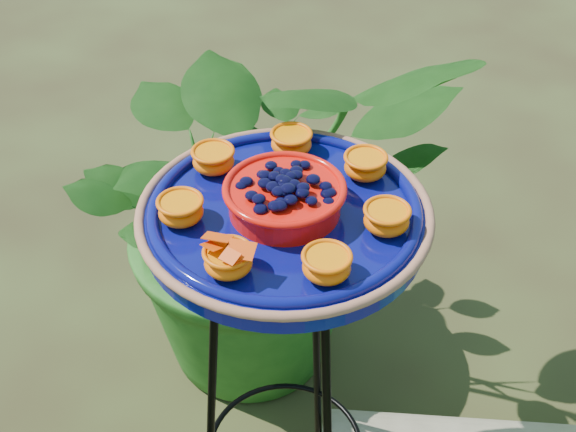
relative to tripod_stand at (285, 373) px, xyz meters
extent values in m
torus|color=black|center=(0.00, 0.00, 0.33)|extent=(0.29, 0.29, 0.02)
cylinder|color=black|center=(-0.03, 0.14, -0.10)|extent=(0.03, 0.09, 0.86)
cylinder|color=black|center=(-0.11, -0.09, -0.10)|extent=(0.07, 0.07, 0.86)
cylinder|color=#080B5F|center=(0.00, 0.00, 0.36)|extent=(0.51, 0.51, 0.04)
torus|color=#A96B4C|center=(0.00, 0.00, 0.38)|extent=(0.46, 0.46, 0.02)
torus|color=#080B5F|center=(0.00, 0.00, 0.38)|extent=(0.42, 0.42, 0.02)
cylinder|color=red|center=(0.00, 0.00, 0.40)|extent=(0.20, 0.20, 0.04)
torus|color=red|center=(0.00, 0.00, 0.43)|extent=(0.19, 0.19, 0.01)
ellipsoid|color=black|center=(0.00, 0.00, 0.43)|extent=(0.15, 0.15, 0.03)
ellipsoid|color=#EE4F02|center=(0.15, 0.06, 0.40)|extent=(0.07, 0.07, 0.03)
cylinder|color=orange|center=(0.15, 0.06, 0.42)|extent=(0.06, 0.06, 0.01)
ellipsoid|color=#EE4F02|center=(0.05, 0.15, 0.40)|extent=(0.07, 0.07, 0.03)
cylinder|color=orange|center=(0.05, 0.15, 0.42)|extent=(0.06, 0.06, 0.01)
ellipsoid|color=#EE4F02|center=(-0.09, 0.13, 0.40)|extent=(0.07, 0.07, 0.03)
cylinder|color=orange|center=(-0.09, 0.13, 0.42)|extent=(0.06, 0.06, 0.01)
ellipsoid|color=#EE4F02|center=(-0.16, 0.01, 0.40)|extent=(0.07, 0.07, 0.03)
cylinder|color=orange|center=(-0.16, 0.01, 0.42)|extent=(0.06, 0.06, 0.01)
ellipsoid|color=#EE4F02|center=(-0.11, -0.11, 0.40)|extent=(0.07, 0.07, 0.03)
cylinder|color=orange|center=(-0.11, -0.11, 0.42)|extent=(0.06, 0.06, 0.01)
ellipsoid|color=#EE4F02|center=(0.02, -0.16, 0.40)|extent=(0.07, 0.07, 0.03)
cylinder|color=orange|center=(0.02, -0.16, 0.42)|extent=(0.06, 0.06, 0.01)
ellipsoid|color=#EE4F02|center=(0.14, -0.08, 0.40)|extent=(0.07, 0.07, 0.03)
cylinder|color=orange|center=(0.14, -0.08, 0.42)|extent=(0.06, 0.06, 0.01)
cylinder|color=black|center=(0.02, -0.16, 0.43)|extent=(0.02, 0.03, 0.00)
cube|color=#FF5005|center=(0.00, -0.15, 0.43)|extent=(0.05, 0.04, 0.01)
cube|color=#FF5005|center=(0.04, -0.15, 0.43)|extent=(0.05, 0.04, 0.01)
imported|color=#1B4F15|center=(-0.40, 0.41, -0.04)|extent=(1.12, 1.16, 0.98)
camera|label=1|loc=(0.59, -0.76, 1.15)|focal=50.00mm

